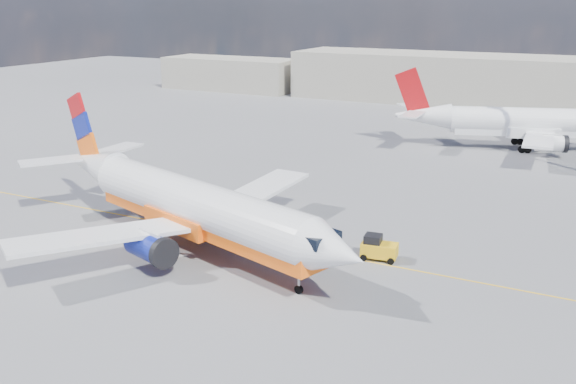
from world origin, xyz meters
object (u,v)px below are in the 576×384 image
at_px(second_jet, 531,123).
at_px(gse_tug, 378,248).
at_px(traffic_cone, 275,248).
at_px(main_jet, 189,204).

bearing_deg(second_jet, gse_tug, -115.07).
bearing_deg(second_jet, traffic_cone, -123.88).
relative_size(main_jet, traffic_cone, 55.97).
distance_m(main_jet, second_jet, 46.91).
height_order(main_jet, gse_tug, main_jet).
bearing_deg(main_jet, second_jet, 86.20).
relative_size(main_jet, second_jet, 1.04).
relative_size(second_jet, gse_tug, 12.08).
relative_size(second_jet, traffic_cone, 53.89).
bearing_deg(traffic_cone, gse_tug, 15.81).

